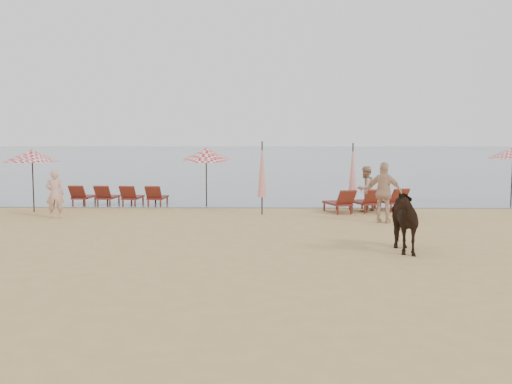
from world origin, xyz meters
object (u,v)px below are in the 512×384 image
umbrella_open_left_b (206,154)px  beachgoer_left (55,194)px  lounger_cluster_left (119,196)px  umbrella_closed_right (353,170)px  cow (399,220)px  beachgoer_right_a (365,189)px  lounger_cluster_right (366,201)px  umbrella_open_left_a (32,156)px  beachgoer_right_b (384,193)px  umbrella_closed_left (262,170)px

umbrella_open_left_b → beachgoer_left: bearing=-138.7°
lounger_cluster_left → umbrella_closed_right: size_ratio=1.47×
cow → beachgoer_left: bearing=149.5°
lounger_cluster_left → beachgoer_right_a: 9.43m
beachgoer_right_a → lounger_cluster_right: bearing=50.7°
lounger_cluster_left → beachgoer_right_a: (9.30, -1.50, 0.43)m
umbrella_open_left_a → umbrella_closed_right: bearing=13.0°
cow → beachgoer_right_b: size_ratio=0.92×
umbrella_closed_right → beachgoer_right_b: (0.64, -2.32, -0.57)m
umbrella_closed_right → beachgoer_right_b: bearing=-74.5°
umbrella_open_left_b → umbrella_open_left_a: bearing=-157.9°
lounger_cluster_right → umbrella_closed_left: bearing=172.5°
lounger_cluster_right → beachgoer_right_b: (0.10, -2.55, 0.54)m
lounger_cluster_right → umbrella_closed_right: 1.26m
umbrella_open_left_a → beachgoer_left: umbrella_open_left_a is taller
umbrella_closed_left → beachgoer_left: (-6.83, -1.01, -0.75)m
beachgoer_right_b → cow: bearing=107.5°
umbrella_closed_right → cow: 6.85m
umbrella_open_left_b → beachgoer_right_a: (5.88, -1.35, -1.21)m
lounger_cluster_left → umbrella_closed_right: 9.05m
umbrella_open_left_a → beachgoer_left: (1.36, -1.55, -1.21)m
umbrella_open_left_a → umbrella_closed_left: (8.19, -0.54, -0.46)m
lounger_cluster_left → lounger_cluster_right: 9.47m
lounger_cluster_left → umbrella_closed_left: size_ratio=1.44×
lounger_cluster_right → cow: (-0.48, -7.04, 0.33)m
lounger_cluster_left → lounger_cluster_right: size_ratio=1.20×
umbrella_open_left_a → umbrella_closed_left: size_ratio=0.89×
lounger_cluster_right → umbrella_closed_left: 3.95m
umbrella_open_left_b → umbrella_closed_right: size_ratio=0.95×
lounger_cluster_right → beachgoer_right_b: beachgoer_right_b is taller
umbrella_closed_left → beachgoer_right_b: umbrella_closed_left is taller
umbrella_closed_right → beachgoer_right_a: 0.99m
beachgoer_right_a → beachgoer_right_b: 2.76m
cow → beachgoer_right_a: 7.26m
lounger_cluster_right → umbrella_closed_left: (-3.72, -0.69, 1.15)m
umbrella_closed_right → umbrella_closed_left: bearing=-171.8°
lounger_cluster_right → umbrella_open_left_a: bearing=162.7°
beachgoer_left → lounger_cluster_right: bearing=177.5°
lounger_cluster_right → umbrella_open_left_a: size_ratio=1.35×
lounger_cluster_right → beachgoer_left: (-10.55, -1.69, 0.40)m
umbrella_open_left_b → beachgoer_left: umbrella_open_left_b is taller
beachgoer_left → beachgoer_right_a: 10.71m
umbrella_closed_left → beachgoer_left: size_ratio=1.57×
umbrella_open_left_b → umbrella_closed_right: bearing=-12.1°
umbrella_open_left_b → cow: umbrella_open_left_b is taller
umbrella_open_left_b → umbrella_closed_right: umbrella_closed_right is taller
lounger_cluster_right → umbrella_closed_left: umbrella_closed_left is taller
lounger_cluster_right → beachgoer_right_b: bearing=-105.7°
lounger_cluster_right → cow: bearing=-111.8°
lounger_cluster_left → lounger_cluster_right: (9.31, -1.71, 0.02)m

